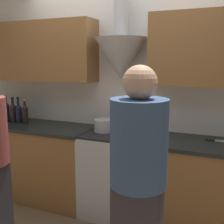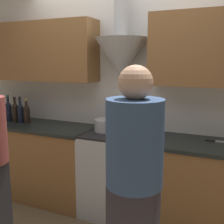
% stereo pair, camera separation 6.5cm
% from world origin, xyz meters
% --- Properties ---
extents(wall_back, '(8.40, 0.57, 2.60)m').
position_xyz_m(wall_back, '(-0.08, 0.62, 1.48)').
color(wall_back, white).
rests_on(wall_back, ground_plane).
extents(counter_left, '(1.58, 0.62, 0.92)m').
position_xyz_m(counter_left, '(-1.11, 0.36, 0.46)').
color(counter_left, brown).
rests_on(counter_left, ground_plane).
extents(counter_right, '(1.16, 0.62, 0.92)m').
position_xyz_m(counter_right, '(0.90, 0.36, 0.46)').
color(counter_right, brown).
rests_on(counter_right, ground_plane).
extents(stove_range, '(0.67, 0.60, 0.92)m').
position_xyz_m(stove_range, '(0.00, 0.36, 0.47)').
color(stove_range, '#B7BABC').
rests_on(stove_range, ground_plane).
extents(wine_bottle_2, '(0.07, 0.07, 0.32)m').
position_xyz_m(wine_bottle_2, '(-1.60, 0.37, 1.05)').
color(wine_bottle_2, black).
rests_on(wine_bottle_2, counter_left).
extents(wine_bottle_3, '(0.08, 0.08, 0.34)m').
position_xyz_m(wine_bottle_3, '(-1.51, 0.36, 1.06)').
color(wine_bottle_3, black).
rests_on(wine_bottle_3, counter_left).
extents(wine_bottle_4, '(0.08, 0.08, 0.32)m').
position_xyz_m(wine_bottle_4, '(-1.40, 0.36, 1.05)').
color(wine_bottle_4, black).
rests_on(wine_bottle_4, counter_left).
extents(wine_bottle_5, '(0.07, 0.07, 0.33)m').
position_xyz_m(wine_bottle_5, '(-1.31, 0.36, 1.05)').
color(wine_bottle_5, black).
rests_on(wine_bottle_5, counter_left).
extents(wine_bottle_6, '(0.08, 0.08, 0.30)m').
position_xyz_m(wine_bottle_6, '(-1.22, 0.37, 1.05)').
color(wine_bottle_6, black).
rests_on(wine_bottle_6, counter_left).
extents(stock_pot, '(0.23, 0.23, 0.14)m').
position_xyz_m(stock_pot, '(-0.15, 0.40, 0.99)').
color(stock_pot, '#B7BABC').
rests_on(stock_pot, stove_range).
extents(mixing_bowl, '(0.27, 0.27, 0.07)m').
position_xyz_m(mixing_bowl, '(0.15, 0.40, 0.96)').
color(mixing_bowl, '#B7BABC').
rests_on(mixing_bowl, stove_range).
extents(chefs_knife, '(0.24, 0.05, 0.01)m').
position_xyz_m(chefs_knife, '(1.03, 0.47, 0.93)').
color(chefs_knife, silver).
rests_on(chefs_knife, counter_right).
extents(person_foreground_right, '(0.36, 0.36, 1.67)m').
position_xyz_m(person_foreground_right, '(0.60, -0.74, 0.92)').
color(person_foreground_right, '#38333D').
rests_on(person_foreground_right, ground_plane).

